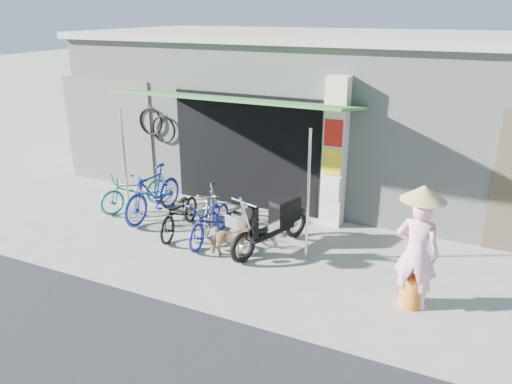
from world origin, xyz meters
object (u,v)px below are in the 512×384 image
at_px(bike_blue, 153,193).
at_px(bike_silver, 211,208).
at_px(street_dog, 230,242).
at_px(nun, 417,249).
at_px(bike_navy, 210,220).
at_px(bike_teal, 135,190).
at_px(bike_black, 180,212).
at_px(moped, 273,223).

xyz_separation_m(bike_blue, bike_silver, (1.39, -0.00, -0.11)).
relative_size(street_dog, nun, 0.39).
bearing_deg(bike_navy, bike_blue, 160.56).
distance_m(bike_teal, bike_blue, 0.69).
bearing_deg(bike_silver, street_dog, -66.15).
bearing_deg(bike_blue, bike_black, -22.47).
xyz_separation_m(bike_blue, bike_navy, (1.66, -0.47, -0.13)).
xyz_separation_m(bike_teal, bike_blue, (0.65, -0.22, 0.12)).
bearing_deg(street_dog, bike_silver, 22.89).
distance_m(bike_teal, street_dog, 3.19).
bearing_deg(bike_navy, nun, -13.22).
distance_m(bike_teal, bike_navy, 2.41).
distance_m(bike_teal, bike_black, 1.71).
distance_m(bike_blue, nun, 5.61).
height_order(bike_blue, bike_black, bike_blue).
bearing_deg(street_dog, bike_blue, 46.13).
xyz_separation_m(bike_navy, nun, (3.83, -0.65, 0.51)).
relative_size(bike_silver, moped, 0.75).
distance_m(street_dog, moped, 0.87).
xyz_separation_m(bike_teal, moped, (3.51, -0.50, 0.08)).
height_order(bike_navy, street_dog, bike_navy).
bearing_deg(bike_black, bike_blue, 147.34).
xyz_separation_m(street_dog, nun, (3.16, -0.18, 0.62)).
height_order(bike_silver, nun, nun).
bearing_deg(moped, bike_black, -157.04).
distance_m(moped, nun, 2.79).
xyz_separation_m(bike_black, nun, (4.55, -0.70, 0.50)).
bearing_deg(bike_teal, street_dog, 0.76).
bearing_deg(bike_blue, street_dog, -20.51).
bearing_deg(street_dog, bike_teal, 46.87).
height_order(bike_blue, bike_silver, bike_blue).
xyz_separation_m(bike_teal, bike_silver, (2.04, -0.22, 0.01)).
bearing_deg(bike_silver, bike_teal, 152.93).
xyz_separation_m(bike_black, bike_navy, (0.72, -0.05, -0.01)).
xyz_separation_m(bike_blue, bike_black, (0.94, -0.42, -0.12)).
bearing_deg(bike_teal, bike_black, 0.23).
bearing_deg(bike_teal, moped, 13.89).
relative_size(bike_blue, bike_silver, 1.25).
bearing_deg(moped, bike_teal, -169.16).
bearing_deg(bike_teal, bike_blue, 3.50).
relative_size(bike_navy, street_dog, 2.19).
distance_m(bike_navy, nun, 3.92).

